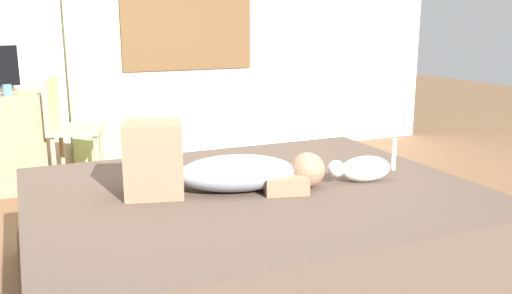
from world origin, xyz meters
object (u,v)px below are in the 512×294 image
(cat, at_px, (362,169))
(bed, at_px, (254,237))
(cup, at_px, (7,90))
(chair_by_desk, at_px, (67,123))
(person_lying, at_px, (216,168))

(cat, bearing_deg, bed, 167.61)
(cup, distance_m, chair_by_desk, 0.47)
(person_lying, bearing_deg, cat, -11.31)
(person_lying, distance_m, chair_by_desk, 2.05)
(bed, relative_size, person_lying, 2.28)
(person_lying, xyz_separation_m, cat, (0.72, -0.14, -0.05))
(cat, height_order, cup, cup)
(cat, distance_m, cup, 2.66)
(chair_by_desk, bearing_deg, cat, -60.50)
(bed, xyz_separation_m, person_lying, (-0.18, 0.03, 0.36))
(bed, relative_size, cat, 6.03)
(cat, bearing_deg, person_lying, 168.69)
(cup, bearing_deg, cat, -53.15)
(chair_by_desk, bearing_deg, cup, -178.76)
(cat, relative_size, chair_by_desk, 0.41)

